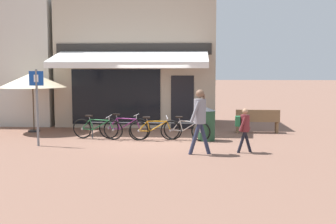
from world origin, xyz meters
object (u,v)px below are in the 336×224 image
Objects in this scene: pedestrian_child at (244,125)px; bicycle_purple at (124,128)px; parking_sign at (37,99)px; pedestrian_adult at (200,114)px; cafe_parasol at (33,80)px; bicycle_orange at (154,130)px; bicycle_green at (97,128)px; park_bench at (257,120)px; litter_bin at (206,124)px; bicycle_silver at (186,130)px.

bicycle_purple is at bearing 155.98° from pedestrian_child.
pedestrian_adult is at bearing -10.73° from parking_sign.
parking_sign is at bearing -66.38° from cafe_parasol.
parking_sign is (-2.43, -1.38, 1.06)m from bicycle_purple.
bicycle_orange is 0.70× the size of cafe_parasol.
park_bench reaches higher than bicycle_green.
cafe_parasol reaches higher than litter_bin.
bicycle_silver is at bearing 7.92° from bicycle_purple.
park_bench is at bearing 72.94° from pedestrian_adult.
litter_bin is at bearing 14.65° from parking_sign.
pedestrian_adult is at bearing -161.43° from pedestrian_child.
park_bench is (5.57, 1.82, 0.10)m from bicycle_green.
parking_sign reaches higher than pedestrian_child.
bicycle_silver is 6.21m from cafe_parasol.
bicycle_purple is 0.74× the size of cafe_parasol.
pedestrian_child is (1.24, 0.32, -0.33)m from pedestrian_adult.
pedestrian_adult is at bearing -23.46° from bicycle_green.
bicycle_silver is (2.09, -0.10, -0.03)m from bicycle_purple.
pedestrian_child is 0.54× the size of parking_sign.
parking_sign is at bearing -128.24° from bicycle_green.
cafe_parasol is (-7.44, 3.51, 1.16)m from pedestrian_child.
cafe_parasol reaches higher than pedestrian_adult.
cafe_parasol reaches higher than bicycle_green.
pedestrian_child is 2.22m from litter_bin.
bicycle_orange is 1.73m from litter_bin.
bicycle_silver is 2.55m from pedestrian_child.
bicycle_green is 4.17m from pedestrian_adult.
parking_sign is (-1.53, -1.35, 1.08)m from bicycle_green.
pedestrian_adult is 4.68m from park_bench.
pedestrian_adult is (1.47, -2.18, 0.76)m from bicycle_orange.
pedestrian_adult is 0.77× the size of parking_sign.
park_bench is at bearing 17.51° from bicycle_orange.
bicycle_purple reaches higher than bicycle_orange.
pedestrian_child reaches higher than park_bench.
pedestrian_adult is at bearing -66.20° from bicycle_orange.
pedestrian_adult is (0.42, -2.22, 0.76)m from bicycle_silver.
parking_sign reaches higher than cafe_parasol.
litter_bin is 5.43m from parking_sign.
bicycle_purple is at bearing 12.54° from bicycle_green.
park_bench is at bearing 43.27° from litter_bin.
pedestrian_child is 0.51× the size of cafe_parasol.
bicycle_orange is (1.03, -0.14, -0.03)m from bicycle_purple.
litter_bin is (1.72, 0.11, 0.20)m from bicycle_orange.
parking_sign reaches higher than bicycle_purple.
litter_bin is at bearing 10.13° from bicycle_purple.
park_bench is at bearing 1.81° from cafe_parasol.
parking_sign is at bearing -179.92° from pedestrian_adult.
bicycle_purple is at bearing -158.07° from park_bench.
pedestrian_adult is at bearing -116.80° from park_bench.
bicycle_purple is 4.26m from pedestrian_child.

